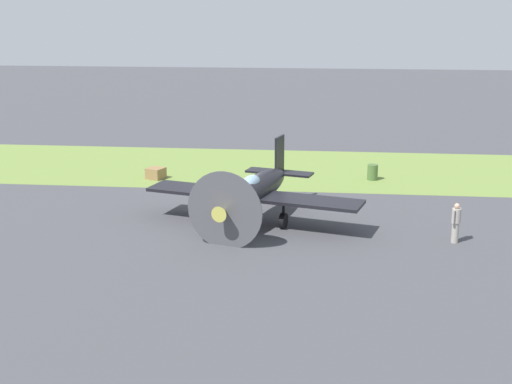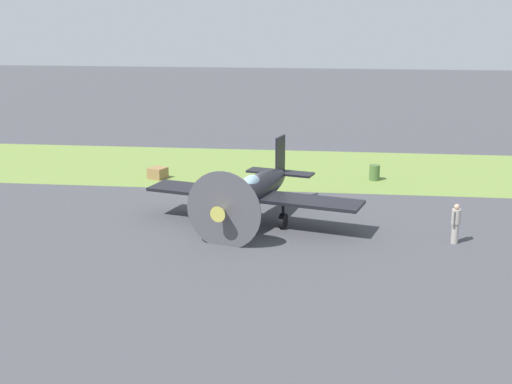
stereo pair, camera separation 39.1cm
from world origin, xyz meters
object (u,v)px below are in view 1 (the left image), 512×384
fuel_drum (373,172)px  supply_crate (156,173)px  airplane_lead (255,191)px  ground_crew_chief (456,222)px

fuel_drum → supply_crate: 12.54m
supply_crate → fuel_drum: bearing=-175.3°
fuel_drum → supply_crate: bearing=4.7°
airplane_lead → supply_crate: (6.61, -7.80, -1.20)m
airplane_lead → fuel_drum: 10.67m
airplane_lead → supply_crate: size_ratio=11.36×
airplane_lead → ground_crew_chief: (-8.76, 1.92, -0.61)m
airplane_lead → ground_crew_chief: size_ratio=5.91×
fuel_drum → supply_crate: size_ratio=1.00×
ground_crew_chief → fuel_drum: ground_crew_chief is taller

